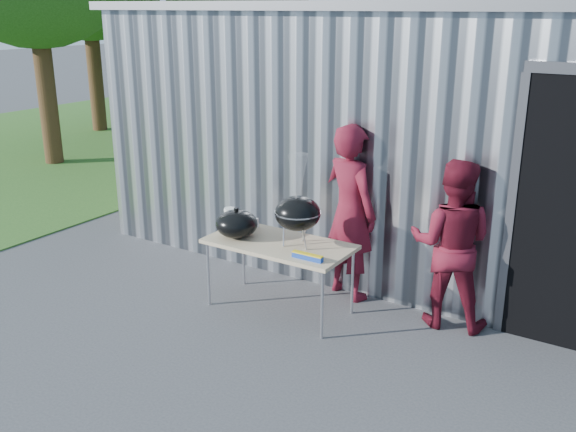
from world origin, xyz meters
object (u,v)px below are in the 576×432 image
Objects in this scene: person_cook at (350,212)px; person_bystander at (451,244)px; folding_table at (279,246)px; kettle_grill at (298,206)px.

person_cook reaches higher than person_bystander.
folding_table is 1.59× the size of kettle_grill.
person_bystander is (1.14, -0.07, -0.11)m from person_cook.
person_bystander is at bearing 22.00° from folding_table.
folding_table is at bearing 78.35° from person_cook.
kettle_grill is 0.49× the size of person_cook.
person_cook is (0.44, 0.71, 0.24)m from folding_table.
folding_table is at bearing -175.85° from kettle_grill.
person_bystander reaches higher than folding_table.
person_cook is at bearing 71.99° from kettle_grill.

